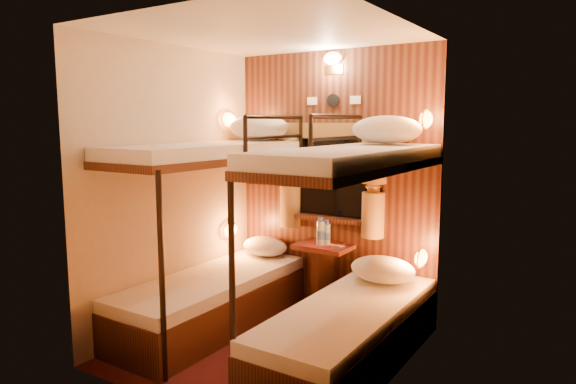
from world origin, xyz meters
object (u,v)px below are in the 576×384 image
Objects in this scene: bottle_left at (321,233)px; bottle_right at (327,235)px; bunk_right at (349,291)px; bunk_left at (212,264)px; table at (323,270)px.

bottle_left is 1.13× the size of bottle_right.
bottle_right is at bearing 128.00° from bunk_right.
bottle_left is (0.64, 0.74, 0.20)m from bunk_left.
bottle_left is at bearing 131.36° from bunk_right.
bunk_right reaches higher than bottle_right.
table is (0.65, 0.78, -0.14)m from bunk_left.
bottle_right is at bearing 48.50° from bunk_left.
table is 2.84× the size of bottle_right.
bottle_right is at bearing -4.80° from table.
bottle_right is (-0.61, 0.78, 0.19)m from bunk_right.
bottle_left is (-0.00, -0.04, 0.35)m from table.
bottle_left is at bearing -95.81° from table.
bunk_left is 1.06m from bottle_right.
bunk_left is 8.23× the size of bottle_right.
bottle_left is (-0.65, 0.74, 0.20)m from bunk_right.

